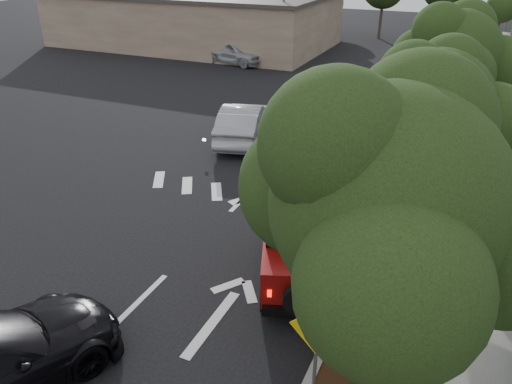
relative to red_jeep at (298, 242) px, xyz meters
The scene contains 15 objects.
ground 4.17m from the red_jeep, 140.88° to the right, with size 120.00×120.00×0.00m, color black.
curb 9.61m from the red_jeep, 81.19° to the left, with size 0.20×70.00×0.15m, color #9E9B93.
planting_strip 9.81m from the red_jeep, 75.38° to the left, with size 1.80×70.00×0.12m, color black.
sidewalk 10.45m from the red_jeep, 65.21° to the left, with size 2.00×70.00×0.12m, color gray.
commercial_building 33.48m from the red_jeep, 124.88° to the left, with size 22.00×12.00×4.00m, color #7D6B56.
transmission_tower 45.55m from the red_jeep, 86.39° to the left, with size 7.00×4.00×28.00m, color slate, non-canonical shape.
street_tree_mid 4.76m from the red_jeep, 58.04° to the left, with size 3.20×3.20×5.32m, color black, non-canonical shape.
street_tree_far 10.78m from the red_jeep, 76.73° to the left, with size 3.40×3.40×5.62m, color black, non-canonical shape.
light_pole_a 25.37m from the red_jeep, 112.34° to the left, with size 2.00×0.22×9.00m, color slate, non-canonical shape.
light_pole_b 37.03m from the red_jeep, 106.70° to the left, with size 2.00×0.22×9.00m, color slate, non-canonical shape.
red_jeep is the anchor object (origin of this frame).
silver_suv_ahead 6.77m from the red_jeep, 89.45° to the left, with size 2.48×5.37×1.49m, color #96989D.
silver_sedan_oncoming 10.13m from the red_jeep, 123.45° to the left, with size 1.70×4.86×1.60m, color #A6A8AE.
parked_suv 25.49m from the red_jeep, 120.09° to the left, with size 1.94×4.81×1.64m, color #A8ABB0.
speed_hump_sign 4.11m from the red_jeep, 65.89° to the right, with size 1.03×0.09×2.19m.
Camera 1 is at (6.55, -7.66, 7.84)m, focal length 35.00 mm.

